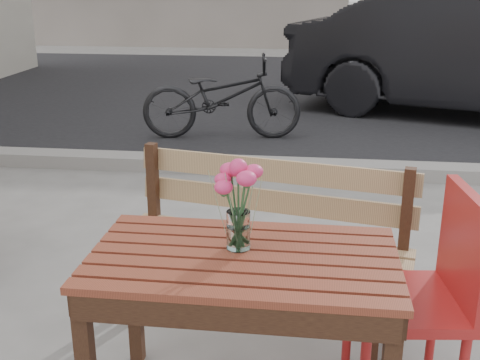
# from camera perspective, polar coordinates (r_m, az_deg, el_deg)

# --- Properties ---
(street) EXTENTS (30.00, 8.12, 0.12)m
(street) POSITION_cam_1_polar(r_m,az_deg,el_deg) (7.32, 4.69, 5.89)
(street) COLOR black
(street) RESTS_ON ground
(main_table) EXTENTS (1.13, 0.66, 0.70)m
(main_table) POSITION_cam_1_polar(r_m,az_deg,el_deg) (2.26, 0.29, -9.71)
(main_table) COLOR brown
(main_table) RESTS_ON ground
(main_bench) EXTENTS (1.46, 0.69, 0.87)m
(main_bench) POSITION_cam_1_polar(r_m,az_deg,el_deg) (2.91, 2.54, -4.13)
(main_bench) COLOR #96724D
(main_bench) RESTS_ON ground
(red_chair) EXTENTS (0.50, 0.50, 0.91)m
(red_chair) POSITION_cam_1_polar(r_m,az_deg,el_deg) (2.46, 17.51, -9.62)
(red_chair) COLOR #B31F1E
(red_chair) RESTS_ON ground
(main_vase) EXTENTS (0.19, 0.19, 0.35)m
(main_vase) POSITION_cam_1_polar(r_m,az_deg,el_deg) (2.18, -0.16, -1.32)
(main_vase) COLOR white
(main_vase) RESTS_ON main_table
(bicycle) EXTENTS (1.74, 0.79, 0.88)m
(bicycle) POSITION_cam_1_polar(r_m,az_deg,el_deg) (6.41, -1.78, 7.84)
(bicycle) COLOR black
(bicycle) RESTS_ON ground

